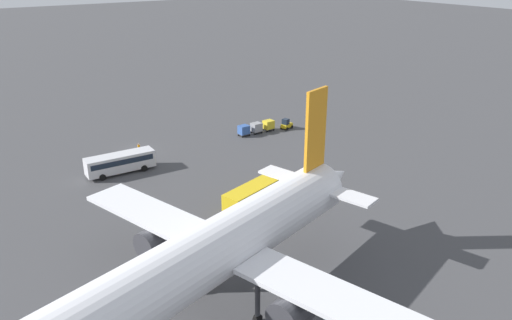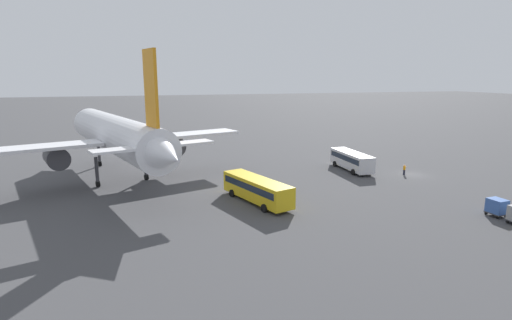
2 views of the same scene
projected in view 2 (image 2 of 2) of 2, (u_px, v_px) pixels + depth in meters
ground_plane at (411, 175)px, 65.93m from camera, size 600.00×600.00×0.00m
airplane at (117, 136)px, 60.14m from camera, size 45.25×38.34×19.00m
shuttle_bus_near at (351, 159)px, 68.66m from camera, size 10.81×3.50×3.12m
shuttle_bus_far at (257, 188)px, 51.12m from camera, size 12.43×6.15×3.11m
worker_person at (404, 170)px, 65.55m from camera, size 0.38×0.38×1.74m
cargo_cart_blue at (497, 206)px, 46.04m from camera, size 2.07×1.77×2.06m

